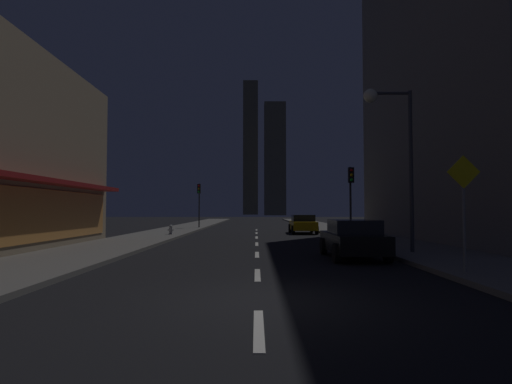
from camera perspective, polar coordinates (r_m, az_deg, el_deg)
name	(u,v)px	position (r m, az deg, el deg)	size (l,w,h in m)	color
ground_plane	(256,229)	(40.42, -0.01, -5.15)	(78.00, 136.00, 0.10)	black
sidewalk_right	(327,228)	(41.02, 9.85, -4.90)	(4.00, 76.00, 0.15)	#605E59
sidewalk_left	(184,228)	(41.00, -9.87, -4.90)	(4.00, 76.00, 0.15)	#605E59
lane_marking_center	(256,244)	(22.05, 0.04, -7.21)	(0.16, 33.40, 0.01)	silver
building_apartment_right	(497,60)	(29.78, 30.38, 15.49)	(11.00, 20.00, 21.69)	slate
skyscraper_distant_tall	(250,148)	(168.14, -0.82, 6.06)	(5.94, 7.67, 53.72)	brown
skyscraper_distant_mid	(274,159)	(145.08, 2.56, 4.57)	(7.47, 6.18, 39.40)	brown
car_parked_near	(353,239)	(15.96, 13.20, -6.30)	(1.98, 4.24, 1.45)	black
car_parked_far	(302,224)	(32.29, 6.43, -4.40)	(1.98, 4.24, 1.45)	gold
fire_hydrant_far_left	(170,230)	(28.97, -11.78, -5.15)	(0.42, 0.30, 0.65)	#B2B2B2
traffic_light_near_right	(350,186)	(24.66, 12.92, 0.76)	(0.32, 0.48, 4.20)	#2D2D2D
traffic_light_far_left	(199,196)	(39.78, -7.95, -0.50)	(0.32, 0.48, 4.20)	#2D2D2D
street_lamp_right	(390,130)	(17.68, 17.98, 8.21)	(1.96, 0.56, 6.58)	#38383D
pedestrian_crossing_sign	(463,203)	(12.52, 26.73, -1.31)	(0.91, 0.08, 3.15)	slate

